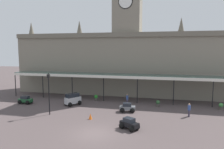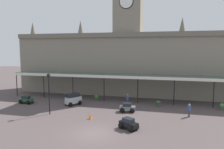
{
  "view_description": "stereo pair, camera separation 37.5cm",
  "coord_description": "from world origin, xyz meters",
  "px_view_note": "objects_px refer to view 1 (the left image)",
  "views": [
    {
      "loc": [
        6.51,
        -19.74,
        8.35
      ],
      "look_at": [
        0.0,
        7.69,
        5.01
      ],
      "focal_mm": 34.77,
      "sensor_mm": 36.0,
      "label": 1
    },
    {
      "loc": [
        6.88,
        -19.65,
        8.35
      ],
      "look_at": [
        0.0,
        7.69,
        5.01
      ],
      "focal_mm": 34.77,
      "sensor_mm": 36.0,
      "label": 2
    }
  ],
  "objects_px": {
    "car_black_sedan": "(129,124)",
    "car_grey_sedan": "(127,108)",
    "pedestrian_beside_cars": "(189,109)",
    "planter_forecourt_centre": "(158,103)",
    "planter_near_kerb": "(221,106)",
    "pedestrian_near_entrance": "(127,99)",
    "victorian_lamppost": "(49,89)",
    "car_silver_van": "(73,100)",
    "traffic_cone": "(90,116)",
    "planter_by_canopy": "(96,98)",
    "car_green_sedan": "(25,100)"
  },
  "relations": [
    {
      "from": "planter_by_canopy",
      "to": "planter_forecourt_centre",
      "type": "bearing_deg",
      "value": -8.35
    },
    {
      "from": "car_grey_sedan",
      "to": "traffic_cone",
      "type": "height_order",
      "value": "car_grey_sedan"
    },
    {
      "from": "car_grey_sedan",
      "to": "victorian_lamppost",
      "type": "bearing_deg",
      "value": -159.75
    },
    {
      "from": "car_silver_van",
      "to": "pedestrian_beside_cars",
      "type": "xyz_separation_m",
      "value": [
        16.25,
        -1.83,
        0.1
      ]
    },
    {
      "from": "pedestrian_beside_cars",
      "to": "pedestrian_near_entrance",
      "type": "bearing_deg",
      "value": 155.5
    },
    {
      "from": "car_black_sedan",
      "to": "traffic_cone",
      "type": "height_order",
      "value": "car_black_sedan"
    },
    {
      "from": "car_green_sedan",
      "to": "pedestrian_near_entrance",
      "type": "height_order",
      "value": "pedestrian_near_entrance"
    },
    {
      "from": "victorian_lamppost",
      "to": "traffic_cone",
      "type": "bearing_deg",
      "value": -5.67
    },
    {
      "from": "planter_near_kerb",
      "to": "car_grey_sedan",
      "type": "bearing_deg",
      "value": -162.24
    },
    {
      "from": "planter_near_kerb",
      "to": "car_black_sedan",
      "type": "bearing_deg",
      "value": -137.88
    },
    {
      "from": "pedestrian_beside_cars",
      "to": "planter_forecourt_centre",
      "type": "xyz_separation_m",
      "value": [
        -3.87,
        3.86,
        -0.42
      ]
    },
    {
      "from": "traffic_cone",
      "to": "pedestrian_near_entrance",
      "type": "bearing_deg",
      "value": 67.33
    },
    {
      "from": "car_black_sedan",
      "to": "victorian_lamppost",
      "type": "bearing_deg",
      "value": 166.1
    },
    {
      "from": "car_black_sedan",
      "to": "planter_near_kerb",
      "type": "distance_m",
      "value": 15.09
    },
    {
      "from": "pedestrian_near_entrance",
      "to": "planter_near_kerb",
      "type": "height_order",
      "value": "pedestrian_near_entrance"
    },
    {
      "from": "car_grey_sedan",
      "to": "car_green_sedan",
      "type": "bearing_deg",
      "value": 177.53
    },
    {
      "from": "car_silver_van",
      "to": "planter_forecourt_centre",
      "type": "relative_size",
      "value": 2.69
    },
    {
      "from": "car_silver_van",
      "to": "pedestrian_beside_cars",
      "type": "distance_m",
      "value": 16.35
    },
    {
      "from": "car_grey_sedan",
      "to": "planter_by_canopy",
      "type": "height_order",
      "value": "car_grey_sedan"
    },
    {
      "from": "car_black_sedan",
      "to": "car_silver_van",
      "type": "bearing_deg",
      "value": 141.57
    },
    {
      "from": "car_silver_van",
      "to": "planter_forecourt_centre",
      "type": "xyz_separation_m",
      "value": [
        12.38,
        2.03,
        -0.32
      ]
    },
    {
      "from": "pedestrian_beside_cars",
      "to": "planter_forecourt_centre",
      "type": "distance_m",
      "value": 5.48
    },
    {
      "from": "car_silver_van",
      "to": "victorian_lamppost",
      "type": "distance_m",
      "value": 5.71
    },
    {
      "from": "car_black_sedan",
      "to": "planter_near_kerb",
      "type": "height_order",
      "value": "car_black_sedan"
    },
    {
      "from": "car_grey_sedan",
      "to": "victorian_lamppost",
      "type": "height_order",
      "value": "victorian_lamppost"
    },
    {
      "from": "victorian_lamppost",
      "to": "traffic_cone",
      "type": "distance_m",
      "value": 6.42
    },
    {
      "from": "victorian_lamppost",
      "to": "planter_forecourt_centre",
      "type": "distance_m",
      "value": 15.39
    },
    {
      "from": "planter_near_kerb",
      "to": "pedestrian_near_entrance",
      "type": "bearing_deg",
      "value": -178.13
    },
    {
      "from": "car_silver_van",
      "to": "pedestrian_beside_cars",
      "type": "relative_size",
      "value": 1.55
    },
    {
      "from": "car_silver_van",
      "to": "planter_near_kerb",
      "type": "relative_size",
      "value": 2.69
    },
    {
      "from": "car_grey_sedan",
      "to": "planter_near_kerb",
      "type": "distance_m",
      "value": 13.02
    },
    {
      "from": "car_grey_sedan",
      "to": "planter_forecourt_centre",
      "type": "bearing_deg",
      "value": 42.72
    },
    {
      "from": "car_silver_van",
      "to": "planter_by_canopy",
      "type": "distance_m",
      "value": 4.31
    },
    {
      "from": "car_green_sedan",
      "to": "car_silver_van",
      "type": "bearing_deg",
      "value": 6.62
    },
    {
      "from": "car_black_sedan",
      "to": "car_grey_sedan",
      "type": "xyz_separation_m",
      "value": [
        -1.21,
        6.15,
        0.0
      ]
    },
    {
      "from": "car_black_sedan",
      "to": "planter_forecourt_centre",
      "type": "height_order",
      "value": "car_black_sedan"
    },
    {
      "from": "planter_by_canopy",
      "to": "planter_near_kerb",
      "type": "height_order",
      "value": "same"
    },
    {
      "from": "traffic_cone",
      "to": "planter_forecourt_centre",
      "type": "relative_size",
      "value": 0.75
    },
    {
      "from": "victorian_lamppost",
      "to": "car_grey_sedan",
      "type": "bearing_deg",
      "value": 20.25
    },
    {
      "from": "car_black_sedan",
      "to": "planter_near_kerb",
      "type": "xyz_separation_m",
      "value": [
        11.19,
        10.12,
        -0.01
      ]
    },
    {
      "from": "car_green_sedan",
      "to": "car_black_sedan",
      "type": "bearing_deg",
      "value": -21.74
    },
    {
      "from": "car_green_sedan",
      "to": "car_grey_sedan",
      "type": "height_order",
      "value": "same"
    },
    {
      "from": "car_silver_van",
      "to": "planter_by_canopy",
      "type": "height_order",
      "value": "car_silver_van"
    },
    {
      "from": "traffic_cone",
      "to": "planter_by_canopy",
      "type": "distance_m",
      "value": 9.36
    },
    {
      "from": "car_silver_van",
      "to": "car_black_sedan",
      "type": "xyz_separation_m",
      "value": [
        9.7,
        -7.7,
        -0.3
      ]
    },
    {
      "from": "car_grey_sedan",
      "to": "planter_near_kerb",
      "type": "bearing_deg",
      "value": 17.76
    },
    {
      "from": "traffic_cone",
      "to": "planter_near_kerb",
      "type": "bearing_deg",
      "value": 26.38
    },
    {
      "from": "pedestrian_beside_cars",
      "to": "planter_forecourt_centre",
      "type": "bearing_deg",
      "value": 135.09
    },
    {
      "from": "pedestrian_near_entrance",
      "to": "car_silver_van",
      "type": "bearing_deg",
      "value": -165.79
    },
    {
      "from": "planter_forecourt_centre",
      "to": "planter_by_canopy",
      "type": "relative_size",
      "value": 1.0
    }
  ]
}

